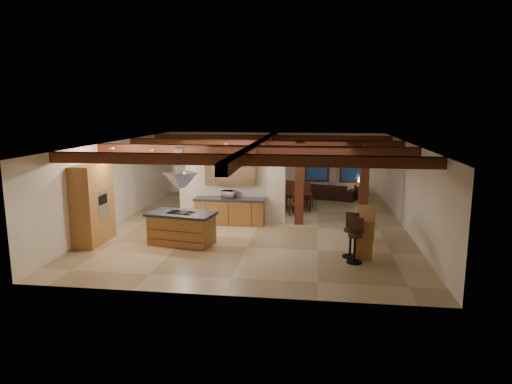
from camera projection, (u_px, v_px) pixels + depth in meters
The scene contains 22 objects.
ground at pixel (258, 226), 15.83m from camera, with size 12.00×12.00×0.00m, color tan.
room_walls at pixel (258, 175), 15.51m from camera, with size 12.00×12.00×12.00m.
ceiling_beams at pixel (258, 146), 15.33m from camera, with size 10.00×12.00×0.28m.
timber_posts at pixel (332, 175), 15.67m from camera, with size 2.50×0.30×2.90m.
partition_wall at pixel (232, 192), 16.25m from camera, with size 3.80×0.18×2.20m, color silver.
pantry_cabinet at pixel (93, 204), 13.69m from camera, with size 0.67×1.60×2.40m.
back_counter at pixel (230, 211), 15.98m from camera, with size 2.50×0.66×0.94m.
upper_display_cabinet at pixel (231, 171), 15.93m from camera, with size 1.80×0.36×0.95m.
range_hood at pixel (180, 186), 13.44m from camera, with size 1.10×1.10×1.40m.
back_windows at pixel (335, 164), 20.98m from camera, with size 2.70×0.07×1.70m.
framed_art at pixel (242, 158), 21.50m from camera, with size 0.65×0.05×0.85m.
recessed_cans at pixel (167, 147), 13.75m from camera, with size 3.16×2.46×0.03m.
kitchen_island at pixel (182, 228), 13.68m from camera, with size 2.13×1.39×0.98m.
dining_table at pixel (286, 201), 18.23m from camera, with size 2.01×1.12×0.71m, color #38170E.
sofa at pixel (329, 191), 20.49m from camera, with size 2.27×0.89×0.66m, color black.
microwave at pixel (228, 194), 15.88m from camera, with size 0.46×0.31×0.26m, color #AFAFB3.
bar_counter at pixel (366, 225), 13.05m from camera, with size 0.82×2.16×1.11m.
side_table at pixel (360, 192), 20.55m from camera, with size 0.48×0.48×0.60m, color #441B11.
table_lamp at pixel (361, 180), 20.45m from camera, with size 0.30×0.30×0.35m.
bar_stool_a at pixel (355, 240), 12.02m from camera, with size 0.43×0.44×1.18m.
bar_stool_b at pixel (351, 235), 12.48m from camera, with size 0.44×0.46×1.22m.
dining_chairs at pixel (286, 196), 18.19m from camera, with size 2.19×2.19×1.13m.
Camera 1 is at (1.96, -15.22, 4.06)m, focal length 32.00 mm.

